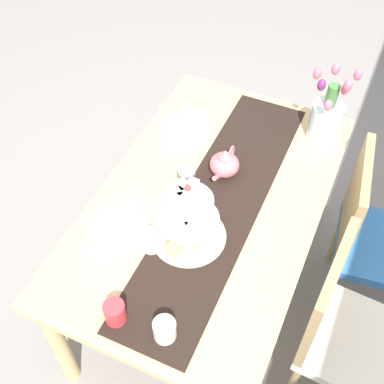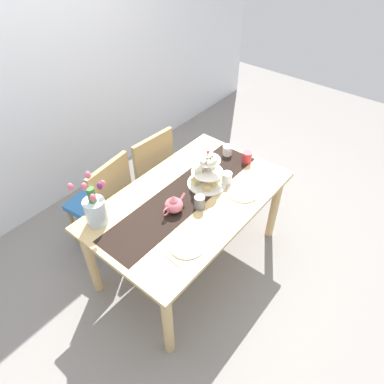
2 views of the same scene
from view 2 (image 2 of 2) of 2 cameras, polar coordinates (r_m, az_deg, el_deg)
ground_plane at (r=3.07m, az=-0.36°, el=-10.92°), size 8.00×8.00×0.00m
room_wall_rear at (r=3.30m, az=-22.98°, el=18.42°), size 6.00×0.08×2.60m
dining_table at (r=2.61m, az=-0.42°, el=-2.70°), size 1.51×0.91×0.72m
chair_left at (r=2.93m, az=-14.30°, el=-1.24°), size 0.47×0.47×0.91m
chair_right at (r=3.16m, az=-7.41°, el=3.53°), size 0.44×0.44×0.91m
table_runner at (r=2.56m, az=-1.28°, el=-0.51°), size 1.42×0.33×0.00m
tiered_cake_stand at (r=2.60m, az=2.51°, el=2.93°), size 0.30×0.30×0.30m
teapot at (r=2.40m, az=-3.01°, el=-2.11°), size 0.24×0.13×0.14m
tulip_vase at (r=2.37m, az=-15.67°, el=-2.55°), size 0.22×0.20×0.38m
cream_jug at (r=2.95m, az=5.82°, el=6.80°), size 0.08×0.08×0.08m
dinner_plate_left at (r=2.23m, az=-0.86°, el=-8.70°), size 0.23×0.23×0.01m
fork_left at (r=2.16m, az=-3.37°, el=-11.01°), size 0.03×0.15×0.01m
knife_left at (r=2.30m, az=1.47°, el=-6.57°), size 0.03×0.17×0.01m
dinner_plate_right at (r=2.61m, az=8.36°, el=-0.03°), size 0.23×0.23×0.01m
fork_right at (r=2.51m, az=6.56°, el=-1.77°), size 0.02×0.15×0.01m
knife_right at (r=2.70m, az=10.02°, el=1.53°), size 0.02×0.17×0.01m
mug_grey at (r=2.43m, az=1.24°, el=-1.68°), size 0.08×0.08×0.09m
mug_white_text at (r=2.65m, az=5.75°, el=2.31°), size 0.08×0.08×0.09m
mug_orange at (r=2.88m, az=9.01°, el=5.64°), size 0.08×0.08×0.09m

